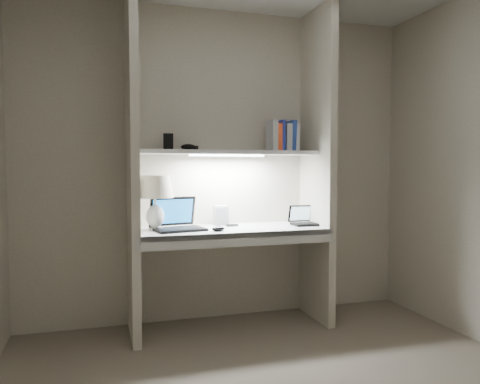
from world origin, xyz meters
name	(u,v)px	position (x,y,z in m)	size (l,w,h in m)	color
back_wall	(221,165)	(0.00, 1.50, 1.25)	(3.20, 0.01, 2.50)	beige
alcove_panel_left	(132,165)	(-0.73, 1.23, 1.25)	(0.06, 0.55, 2.50)	beige
alcove_panel_right	(317,165)	(0.73, 1.23, 1.25)	(0.06, 0.55, 2.50)	beige
desk	(230,230)	(0.00, 1.23, 0.75)	(1.40, 0.55, 0.04)	white
desk_apron	(240,239)	(0.00, 0.96, 0.72)	(1.46, 0.03, 0.10)	silver
shelf	(227,153)	(0.00, 1.32, 1.35)	(1.40, 0.36, 0.03)	silver
strip_light	(227,155)	(0.00, 1.32, 1.33)	(0.60, 0.04, 0.01)	white
table_lamp	(155,193)	(-0.57, 1.28, 1.04)	(0.28, 0.28, 0.41)	white
laptop_main	(177,222)	(-0.41, 1.25, 0.82)	(0.41, 0.37, 0.24)	black
laptop_netbook	(306,220)	(0.63, 1.24, 0.81)	(0.24, 0.22, 0.16)	black
speaker	(221,215)	(-0.03, 1.41, 0.85)	(0.11, 0.08, 0.16)	silver
mouse	(218,229)	(-0.14, 1.07, 0.79)	(0.10, 0.06, 0.04)	black
cable_coil	(233,225)	(0.05, 1.34, 0.78)	(0.09, 0.09, 0.01)	black
sticky_note	(183,230)	(-0.37, 1.19, 0.77)	(0.07, 0.07, 0.00)	yellow
book_row	(282,137)	(0.47, 1.34, 1.48)	(0.24, 0.17, 0.25)	silver
shelf_box	(168,142)	(-0.45, 1.40, 1.43)	(0.07, 0.05, 0.13)	black
shelf_gadget	(188,147)	(-0.30, 1.37, 1.39)	(0.12, 0.08, 0.05)	black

